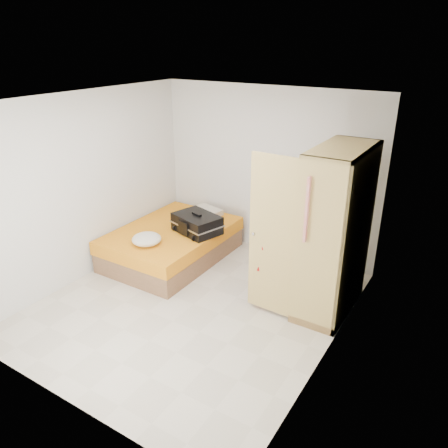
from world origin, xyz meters
The scene contains 7 objects.
room centered at (0.00, 0.00, 1.30)m, with size 4.00×4.02×2.60m.
bed centered at (-1.05, 0.89, 0.25)m, with size 1.42×2.02×0.50m.
wardrobe centered at (1.45, 0.86, 1.00)m, with size 1.17×1.20×2.10m.
person centered at (0.79, 0.64, 0.88)m, with size 0.64×0.42×1.76m, color red.
suitcase centered at (-0.65, 1.02, 0.64)m, with size 0.82×0.69×0.30m.
round_cushion centered at (-1.01, 0.28, 0.58)m, with size 0.42×0.42×0.16m, color silver.
pillow centered at (-0.93, 1.74, 0.55)m, with size 0.50×0.25×0.09m, color silver.
Camera 1 is at (2.90, -3.91, 3.23)m, focal length 35.00 mm.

